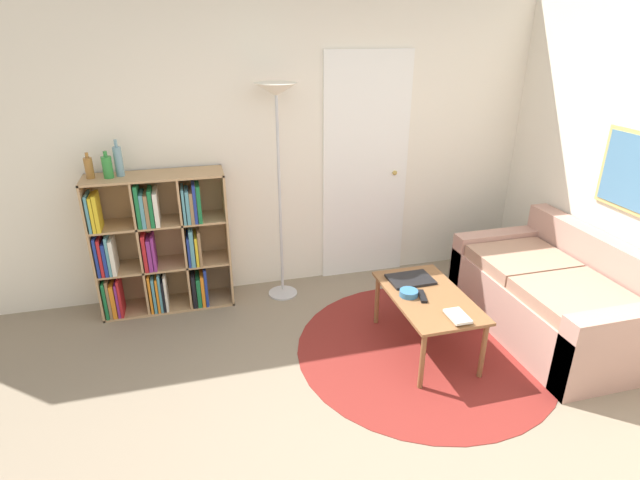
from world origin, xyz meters
The scene contains 15 objects.
ground_plane centered at (0.00, 0.00, 0.00)m, with size 14.00×14.00×0.00m, color gray.
wall_back centered at (0.02, 2.34, 1.29)m, with size 7.19×0.11×2.60m.
wall_right centered at (2.12, 1.15, 1.30)m, with size 0.08×5.31×2.60m.
rug centered at (0.57, 0.94, 0.00)m, with size 1.93×1.93×0.01m.
bookshelf centered at (-1.34, 2.12, 0.57)m, with size 1.08×0.34×1.19m.
floor_lamp centered at (-0.31, 2.06, 1.61)m, with size 0.34×0.34×1.86m.
couch centered at (1.68, 0.92, 0.29)m, with size 0.91×1.55×0.79m.
coffee_table centered at (0.58, 0.96, 0.41)m, with size 0.54×0.92×0.46m.
laptop centered at (0.54, 1.20, 0.47)m, with size 0.34×0.25×0.02m.
bowl centered at (0.43, 0.99, 0.48)m, with size 0.13×0.13×0.04m.
book_stack_on_table centered at (0.62, 0.62, 0.48)m, with size 0.12×0.20×0.03m.
remote centered at (0.52, 0.94, 0.47)m, with size 0.09×0.17×0.02m.
bottle_left centered at (-1.76, 2.14, 1.27)m, with size 0.06×0.06×0.20m.
bottle_middle centered at (-1.63, 2.12, 1.27)m, with size 0.08×0.08×0.21m.
bottle_right centered at (-1.55, 2.15, 1.30)m, with size 0.06×0.06×0.29m.
Camera 1 is at (-1.01, -1.91, 2.28)m, focal length 28.00 mm.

